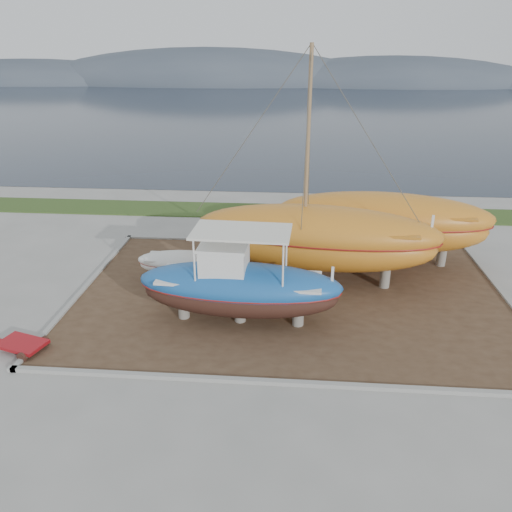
# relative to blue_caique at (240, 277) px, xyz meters

# --- Properties ---
(ground) EXTENTS (140.00, 140.00, 0.00)m
(ground) POSITION_rel_blue_caique_xyz_m (1.95, -1.65, -1.93)
(ground) COLOR gray
(ground) RESTS_ON ground
(dirt_patch) EXTENTS (18.00, 12.00, 0.06)m
(dirt_patch) POSITION_rel_blue_caique_xyz_m (1.95, 2.35, -1.90)
(dirt_patch) COLOR #422D1E
(dirt_patch) RESTS_ON ground
(curb_frame) EXTENTS (18.60, 12.60, 0.15)m
(curb_frame) POSITION_rel_blue_caique_xyz_m (1.95, 2.35, -1.86)
(curb_frame) COLOR gray
(curb_frame) RESTS_ON ground
(grass_strip) EXTENTS (44.00, 3.00, 0.08)m
(grass_strip) POSITION_rel_blue_caique_xyz_m (1.95, 13.85, -1.89)
(grass_strip) COLOR #284219
(grass_strip) RESTS_ON ground
(sea) EXTENTS (260.00, 100.00, 0.04)m
(sea) POSITION_rel_blue_caique_xyz_m (1.95, 68.35, -1.93)
(sea) COLOR #17202E
(sea) RESTS_ON ground
(mountain_ridge) EXTENTS (200.00, 36.00, 20.00)m
(mountain_ridge) POSITION_rel_blue_caique_xyz_m (1.95, 123.35, -1.93)
(mountain_ridge) COLOR #333D49
(mountain_ridge) RESTS_ON ground
(blue_caique) EXTENTS (7.89, 2.79, 3.75)m
(blue_caique) POSITION_rel_blue_caique_xyz_m (0.00, 0.00, 0.00)
(blue_caique) COLOR #19539C
(blue_caique) RESTS_ON dirt_patch
(white_dinghy) EXTENTS (4.25, 1.60, 1.28)m
(white_dinghy) POSITION_rel_blue_caique_xyz_m (-2.94, 3.51, -1.24)
(white_dinghy) COLOR silver
(white_dinghy) RESTS_ON dirt_patch
(orange_sailboat) EXTENTS (11.04, 4.39, 10.01)m
(orange_sailboat) POSITION_rel_blue_caique_xyz_m (2.98, 3.80, 3.13)
(orange_sailboat) COLOR #B66C1C
(orange_sailboat) RESTS_ON dirt_patch
(orange_bare_hull) EXTENTS (10.52, 4.12, 3.36)m
(orange_bare_hull) POSITION_rel_blue_caique_xyz_m (6.21, 6.35, -0.19)
(orange_bare_hull) COLOR #B66C1C
(orange_bare_hull) RESTS_ON dirt_patch
(red_trailer) EXTENTS (2.67, 1.84, 0.34)m
(red_trailer) POSITION_rel_blue_caique_xyz_m (-7.46, -2.58, -1.76)
(red_trailer) COLOR #A01218
(red_trailer) RESTS_ON ground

